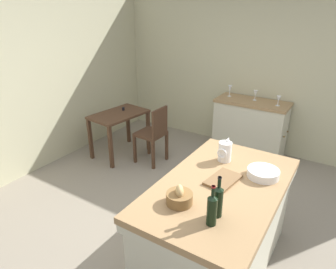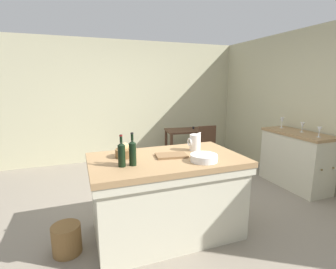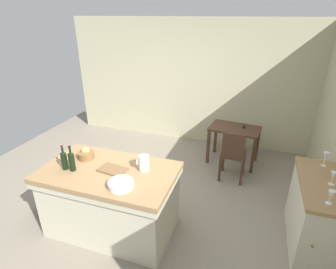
{
  "view_description": "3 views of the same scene",
  "coord_description": "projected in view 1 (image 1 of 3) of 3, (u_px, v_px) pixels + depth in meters",
  "views": [
    {
      "loc": [
        -2.32,
        -1.3,
        2.34
      ],
      "look_at": [
        0.2,
        0.29,
        1.04
      ],
      "focal_mm": 32.34,
      "sensor_mm": 36.0,
      "label": 1
    },
    {
      "loc": [
        -1.1,
        -2.97,
        1.7
      ],
      "look_at": [
        0.15,
        0.42,
        0.95
      ],
      "focal_mm": 26.66,
      "sensor_mm": 36.0,
      "label": 2
    },
    {
      "loc": [
        1.39,
        -2.93,
        2.66
      ],
      "look_at": [
        0.24,
        0.48,
        1.03
      ],
      "focal_mm": 28.67,
      "sensor_mm": 36.0,
      "label": 3
    }
  ],
  "objects": [
    {
      "name": "wine_bottle_dark",
      "position": [
        218.0,
        200.0,
        2.17
      ],
      "size": [
        0.07,
        0.07,
        0.33
      ],
      "color": "black",
      "rests_on": "island_table"
    },
    {
      "name": "wine_glass_middle",
      "position": [
        230.0,
        89.0,
        4.95
      ],
      "size": [
        0.07,
        0.07,
        0.19
      ],
      "color": "white",
      "rests_on": "side_cabinet"
    },
    {
      "name": "writing_desk",
      "position": [
        119.0,
        120.0,
        4.87
      ],
      "size": [
        0.96,
        0.66,
        0.77
      ],
      "color": "#472D1E",
      "rests_on": "ground"
    },
    {
      "name": "cutting_board",
      "position": [
        223.0,
        180.0,
        2.65
      ],
      "size": [
        0.36,
        0.25,
        0.02
      ],
      "primitive_type": "cube",
      "rotation": [
        0.0,
        0.0,
        -0.14
      ],
      "color": "brown",
      "rests_on": "island_table"
    },
    {
      "name": "wall_back",
      "position": [
        18.0,
        86.0,
        4.13
      ],
      "size": [
        5.32,
        0.12,
        2.6
      ],
      "primitive_type": "cube",
      "color": "#B7B28E",
      "rests_on": "ground"
    },
    {
      "name": "wine_bottle_amber",
      "position": [
        212.0,
        209.0,
        2.09
      ],
      "size": [
        0.07,
        0.07,
        0.32
      ],
      "color": "black",
      "rests_on": "island_table"
    },
    {
      "name": "bread_basket",
      "position": [
        179.0,
        197.0,
        2.34
      ],
      "size": [
        0.21,
        0.21,
        0.16
      ],
      "color": "brown",
      "rests_on": "island_table"
    },
    {
      "name": "wine_glass_left",
      "position": [
        255.0,
        94.0,
        4.76
      ],
      "size": [
        0.07,
        0.07,
        0.16
      ],
      "color": "white",
      "rests_on": "side_cabinet"
    },
    {
      "name": "side_cabinet",
      "position": [
        250.0,
        128.0,
        4.95
      ],
      "size": [
        0.52,
        1.15,
        0.92
      ],
      "color": "#99754C",
      "rests_on": "ground"
    },
    {
      "name": "ground_plane",
      "position": [
        181.0,
        231.0,
        3.37
      ],
      "size": [
        6.76,
        6.76,
        0.0
      ],
      "primitive_type": "plane",
      "color": "gray"
    },
    {
      "name": "wooden_chair",
      "position": [
        154.0,
        133.0,
        4.64
      ],
      "size": [
        0.41,
        0.41,
        0.92
      ],
      "color": "#472D1E",
      "rests_on": "ground"
    },
    {
      "name": "wall_right",
      "position": [
        263.0,
        73.0,
        4.86
      ],
      "size": [
        0.12,
        5.2,
        2.6
      ],
      "primitive_type": "cube",
      "color": "#B7B28E",
      "rests_on": "ground"
    },
    {
      "name": "wash_bowl",
      "position": [
        263.0,
        173.0,
        2.7
      ],
      "size": [
        0.28,
        0.28,
        0.07
      ],
      "primitive_type": "cylinder",
      "color": "white",
      "rests_on": "island_table"
    },
    {
      "name": "island_table",
      "position": [
        218.0,
        223.0,
        2.77
      ],
      "size": [
        1.66,
        0.98,
        0.9
      ],
      "color": "#99754C",
      "rests_on": "ground"
    },
    {
      "name": "wine_glass_far_left",
      "position": [
        279.0,
        99.0,
        4.5
      ],
      "size": [
        0.07,
        0.07,
        0.15
      ],
      "color": "white",
      "rests_on": "side_cabinet"
    },
    {
      "name": "pitcher",
      "position": [
        225.0,
        151.0,
        2.96
      ],
      "size": [
        0.17,
        0.13,
        0.24
      ],
      "color": "white",
      "rests_on": "island_table"
    }
  ]
}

